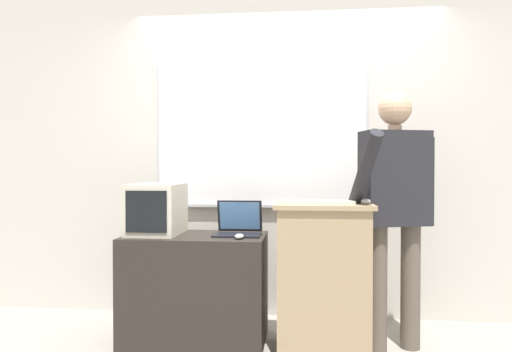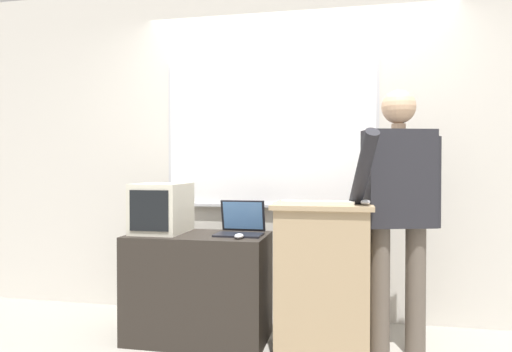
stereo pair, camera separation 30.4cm
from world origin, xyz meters
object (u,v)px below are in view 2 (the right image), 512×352
Objects in this scene: lectern_podium at (323,279)px; person_presenter at (398,201)px; side_desk at (199,287)px; wireless_keyboard at (318,202)px; computer_mouse_by_keyboard at (365,202)px; crt_monitor at (162,208)px; laptop at (241,224)px; computer_mouse_by_laptop at (239,236)px.

person_presenter reaches higher than lectern_podium.
side_desk is 2.13× the size of wireless_keyboard.
computer_mouse_by_keyboard is 1.45m from crt_monitor.
crt_monitor is (-1.43, 0.20, -0.08)m from computer_mouse_by_keyboard.
computer_mouse_by_keyboard is at bearing -8.86° from side_desk.
side_desk is at bearing -4.94° from crt_monitor.
laptop is at bearing 9.74° from side_desk.
side_desk is at bearing 156.55° from computer_mouse_by_laptop.
person_presenter is at bearing 39.30° from computer_mouse_by_keyboard.
wireless_keyboard reaches higher than computer_mouse_by_laptop.
wireless_keyboard is at bearing 176.65° from computer_mouse_by_keyboard.
computer_mouse_by_laptop is 0.85m from computer_mouse_by_keyboard.
computer_mouse_by_keyboard is at bearing -8.08° from crt_monitor.
person_presenter is at bearing -0.16° from side_desk.
person_presenter reaches higher than crt_monitor.
wireless_keyboard is 0.29m from computer_mouse_by_keyboard.
side_desk is 0.53m from computer_mouse_by_laptop.
lectern_podium is at bearing 4.33° from computer_mouse_by_laptop.
laptop is 0.71× the size of wireless_keyboard.
side_desk is 2.19× the size of crt_monitor.
computer_mouse_by_keyboard is (0.27, -0.08, 0.51)m from lectern_podium.
crt_monitor is (-1.65, 0.03, -0.08)m from person_presenter.
person_presenter is 5.31× the size of laptop.
lectern_podium reaches higher than side_desk.
person_presenter is at bearing 7.71° from computer_mouse_by_laptop.
crt_monitor is at bearing -177.43° from laptop.
side_desk is at bearing -170.26° from laptop.
crt_monitor reaches higher than side_desk.
computer_mouse_by_keyboard reaches higher than side_desk.
computer_mouse_by_keyboard reaches higher than lectern_podium.
crt_monitor is at bearing 164.78° from computer_mouse_by_laptop.
side_desk is at bearing 171.14° from computer_mouse_by_keyboard.
computer_mouse_by_keyboard is at bearing -156.37° from person_presenter.
person_presenter reaches higher than wireless_keyboard.
lectern_podium is at bearing -6.18° from crt_monitor.
person_presenter is 1.08m from laptop.
wireless_keyboard is 0.57m from computer_mouse_by_laptop.
wireless_keyboard is at bearing -2.01° from computer_mouse_by_laptop.
laptop is (0.30, 0.05, 0.45)m from side_desk.
computer_mouse_by_keyboard is at bearing -2.49° from computer_mouse_by_laptop.
lectern_podium is 0.57× the size of person_presenter.
computer_mouse_by_laptop is at bearing 172.04° from person_presenter.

